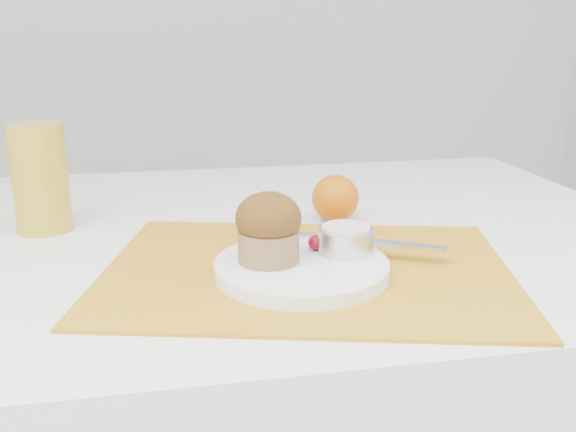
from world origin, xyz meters
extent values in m
cube|color=orange|center=(0.06, -0.12, 0.75)|extent=(0.54, 0.45, 0.00)
cylinder|color=white|center=(0.05, -0.14, 0.76)|extent=(0.26, 0.26, 0.02)
cylinder|color=silver|center=(0.11, -0.12, 0.78)|extent=(0.08, 0.08, 0.03)
cylinder|color=silver|center=(0.11, -0.12, 0.80)|extent=(0.06, 0.06, 0.01)
ellipsoid|color=#5F020E|center=(0.08, -0.11, 0.78)|extent=(0.02, 0.02, 0.02)
ellipsoid|color=#5E0205|center=(0.10, -0.09, 0.78)|extent=(0.02, 0.02, 0.02)
cube|color=silver|center=(0.14, -0.10, 0.77)|extent=(0.18, 0.11, 0.00)
sphere|color=#CB6607|center=(0.14, 0.06, 0.78)|extent=(0.07, 0.07, 0.07)
cylinder|color=gold|center=(-0.26, 0.10, 0.82)|extent=(0.09, 0.09, 0.15)
cylinder|color=olive|center=(0.01, -0.13, 0.79)|extent=(0.08, 0.08, 0.04)
ellipsoid|color=#371F0A|center=(0.01, -0.13, 0.82)|extent=(0.07, 0.07, 0.06)
camera|label=1|loc=(-0.10, -0.80, 1.03)|focal=40.00mm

